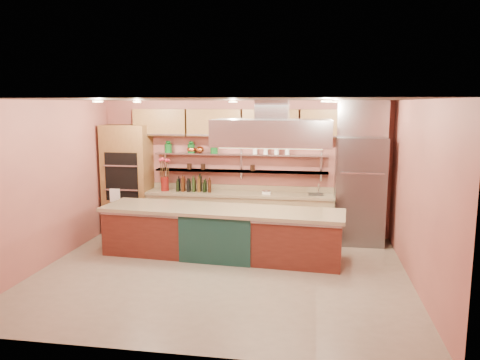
% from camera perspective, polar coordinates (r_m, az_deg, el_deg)
% --- Properties ---
extents(floor, '(6.00, 5.00, 0.02)m').
position_cam_1_polar(floor, '(7.77, -2.37, -11.41)').
color(floor, gray).
rests_on(floor, ground).
extents(ceiling, '(6.00, 5.00, 0.02)m').
position_cam_1_polar(ceiling, '(7.27, -2.53, 9.77)').
color(ceiling, black).
rests_on(ceiling, wall_back).
extents(wall_back, '(6.00, 0.04, 2.80)m').
position_cam_1_polar(wall_back, '(9.82, 0.48, 1.48)').
color(wall_back, '#AE5E52').
rests_on(wall_back, floor).
extents(wall_front, '(6.00, 0.04, 2.80)m').
position_cam_1_polar(wall_front, '(5.03, -8.21, -6.26)').
color(wall_front, '#AE5E52').
rests_on(wall_front, floor).
extents(wall_left, '(0.04, 5.00, 2.80)m').
position_cam_1_polar(wall_left, '(8.51, -22.64, -0.47)').
color(wall_left, '#AE5E52').
rests_on(wall_left, floor).
extents(wall_right, '(0.04, 5.00, 2.80)m').
position_cam_1_polar(wall_right, '(7.41, 20.95, -1.74)').
color(wall_right, '#AE5E52').
rests_on(wall_right, floor).
extents(oven_stack, '(0.95, 0.64, 2.30)m').
position_cam_1_polar(oven_stack, '(10.22, -13.51, 0.11)').
color(oven_stack, brown).
rests_on(oven_stack, floor).
extents(refrigerator, '(0.95, 0.72, 2.10)m').
position_cam_1_polar(refrigerator, '(9.45, 14.37, -1.27)').
color(refrigerator, slate).
rests_on(refrigerator, floor).
extents(back_counter, '(3.84, 0.64, 0.93)m').
position_cam_1_polar(back_counter, '(9.71, -0.08, -4.22)').
color(back_counter, tan).
rests_on(back_counter, floor).
extents(wall_shelf_lower, '(3.60, 0.26, 0.03)m').
position_cam_1_polar(wall_shelf_lower, '(9.71, 0.08, 1.09)').
color(wall_shelf_lower, '#ACAEB3').
rests_on(wall_shelf_lower, wall_back).
extents(wall_shelf_upper, '(3.60, 0.26, 0.03)m').
position_cam_1_polar(wall_shelf_upper, '(9.67, 0.08, 3.15)').
color(wall_shelf_upper, '#ACAEB3').
rests_on(wall_shelf_upper, wall_back).
extents(upper_cabinets, '(4.60, 0.36, 0.55)m').
position_cam_1_polar(upper_cabinets, '(9.56, 0.33, 6.98)').
color(upper_cabinets, brown).
rests_on(upper_cabinets, wall_back).
extents(range_hood, '(2.00, 1.00, 0.45)m').
position_cam_1_polar(range_hood, '(8.04, 3.96, 5.80)').
color(range_hood, '#ACAEB3').
rests_on(range_hood, ceiling).
extents(ceiling_downlights, '(4.00, 2.80, 0.02)m').
position_cam_1_polar(ceiling_downlights, '(7.47, -2.21, 9.54)').
color(ceiling_downlights, '#FFE5A5').
rests_on(ceiling_downlights, ceiling).
extents(island, '(4.30, 1.22, 0.89)m').
position_cam_1_polar(island, '(8.47, -2.29, -6.42)').
color(island, maroon).
rests_on(island, floor).
extents(flower_vase, '(0.17, 0.17, 0.29)m').
position_cam_1_polar(flower_vase, '(9.91, -9.14, -0.46)').
color(flower_vase, maroon).
rests_on(flower_vase, back_counter).
extents(oil_bottle_cluster, '(0.81, 0.26, 0.26)m').
position_cam_1_polar(oil_bottle_cluster, '(9.74, -5.62, -0.66)').
color(oil_bottle_cluster, black).
rests_on(oil_bottle_cluster, back_counter).
extents(kitchen_scale, '(0.18, 0.14, 0.09)m').
position_cam_1_polar(kitchen_scale, '(9.48, 3.25, -1.41)').
color(kitchen_scale, white).
rests_on(kitchen_scale, back_counter).
extents(bar_faucet, '(0.04, 0.04, 0.23)m').
position_cam_1_polar(bar_faucet, '(9.52, 9.55, -1.07)').
color(bar_faucet, white).
rests_on(bar_faucet, back_counter).
extents(copper_kettle, '(0.20, 0.20, 0.14)m').
position_cam_1_polar(copper_kettle, '(9.83, -4.93, 3.71)').
color(copper_kettle, '#BB582B').
rests_on(copper_kettle, wall_shelf_upper).
extents(green_canister, '(0.20, 0.20, 0.19)m').
position_cam_1_polar(green_canister, '(9.76, -3.17, 3.83)').
color(green_canister, '#104B19').
rests_on(green_canister, wall_shelf_upper).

